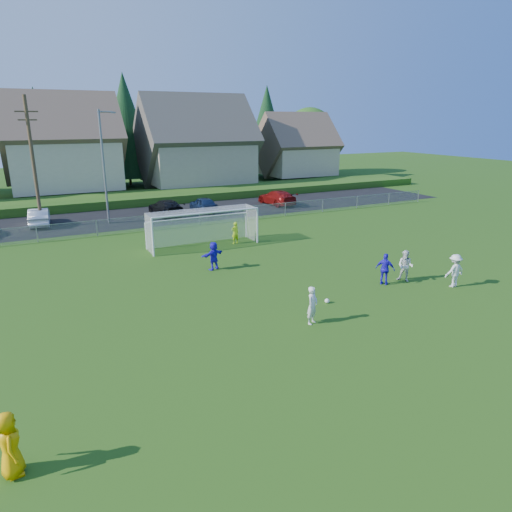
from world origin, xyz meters
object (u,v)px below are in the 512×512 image
object	(u,v)px
player_blue_a	(385,269)
player_white_b	(405,266)
goalkeeper	(235,233)
player_white_a	(312,305)
car_b	(39,217)
car_g	(277,198)
player_white_c	(455,271)
soccer_goal	(202,222)
soccer_ball	(327,301)
car_d	(166,207)
player_blue_b	(214,256)
car_e	(203,204)
referee	(9,445)

from	to	relation	value
player_blue_a	player_white_b	bearing A→B (deg)	-131.01
goalkeeper	player_blue_a	bearing A→B (deg)	100.30
player_white_a	car_b	size ratio (longest dim) A/B	0.38
goalkeeper	car_g	bearing A→B (deg)	-137.85
player_white_a	car_b	world-z (taller)	player_white_a
player_white_c	car_g	size ratio (longest dim) A/B	0.35
goalkeeper	soccer_goal	xyz separation A→B (m)	(-2.19, 0.55, 0.87)
soccer_ball	soccer_goal	world-z (taller)	soccer_goal
soccer_ball	car_d	distance (m)	23.38
player_blue_a	player_white_a	bearing A→B (deg)	73.80
car_b	player_blue_b	bearing A→B (deg)	120.16
player_white_a	player_white_b	bearing A→B (deg)	-12.60
car_d	player_blue_a	bearing A→B (deg)	96.91
player_blue_a	car_g	world-z (taller)	player_blue_a
player_white_b	player_white_c	world-z (taller)	player_white_c
player_white_a	player_blue_b	world-z (taller)	player_white_a
player_white_c	goalkeeper	xyz separation A→B (m)	(-6.49, 12.79, -0.10)
player_white_b	car_d	bearing A→B (deg)	166.63
car_d	car_e	world-z (taller)	car_d
car_e	soccer_goal	xyz separation A→B (m)	(-4.24, -11.11, 0.94)
car_e	car_g	bearing A→B (deg)	179.55
player_white_a	player_white_c	bearing A→B (deg)	-26.51
player_blue_a	player_blue_b	distance (m)	9.42
player_white_c	player_blue_a	bearing A→B (deg)	-28.72
soccer_ball	player_blue_a	xyz separation A→B (m)	(4.13, 0.74, 0.72)
player_white_c	soccer_goal	size ratio (longest dim) A/B	0.23
player_blue_a	player_blue_b	world-z (taller)	player_blue_a
soccer_goal	player_white_c	bearing A→B (deg)	-56.94
car_d	player_white_c	bearing A→B (deg)	102.39
player_white_b	goalkeeper	distance (m)	12.05
player_blue_a	player_blue_b	xyz separation A→B (m)	(-6.99, 6.31, -0.02)
soccer_ball	goalkeeper	world-z (taller)	goalkeeper
referee	soccer_ball	bearing A→B (deg)	-72.12
player_blue_b	car_b	xyz separation A→B (m)	(-8.36, 16.90, -0.12)
goalkeeper	soccer_goal	size ratio (longest dim) A/B	0.20
referee	player_blue_b	distance (m)	16.11
soccer_ball	player_white_b	bearing A→B (deg)	6.78
car_d	car_e	distance (m)	3.56
player_blue_b	car_b	size ratio (longest dim) A/B	0.38
soccer_ball	soccer_goal	distance (m)	12.42
player_white_a	soccer_goal	world-z (taller)	soccer_goal
soccer_ball	soccer_goal	size ratio (longest dim) A/B	0.03
car_d	car_g	world-z (taller)	car_g
player_white_c	player_blue_b	bearing A→B (deg)	-35.90
player_blue_a	player_blue_b	bearing A→B (deg)	11.04
soccer_ball	car_b	distance (m)	26.45
referee	car_e	bearing A→B (deg)	-33.28
referee	car_g	size ratio (longest dim) A/B	0.35
player_white_b	soccer_goal	distance (m)	13.58
player_white_c	car_e	size ratio (longest dim) A/B	0.43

